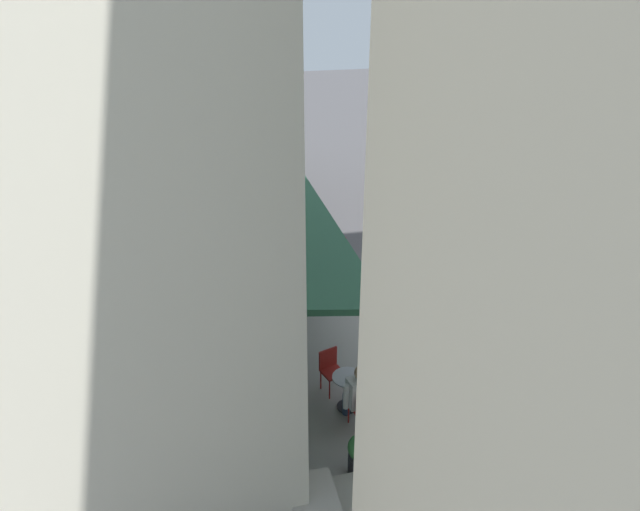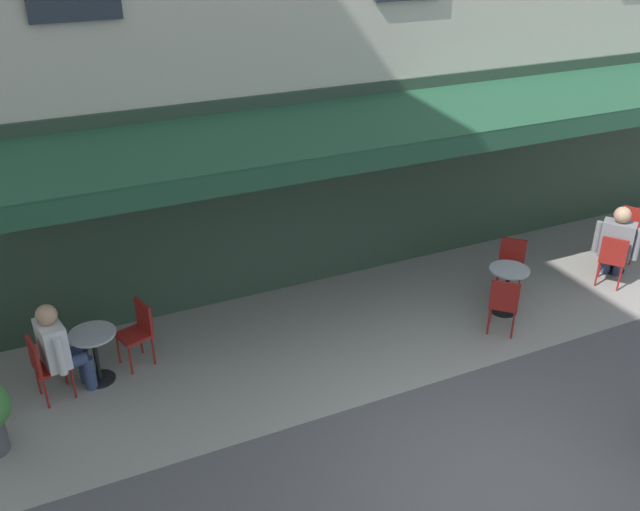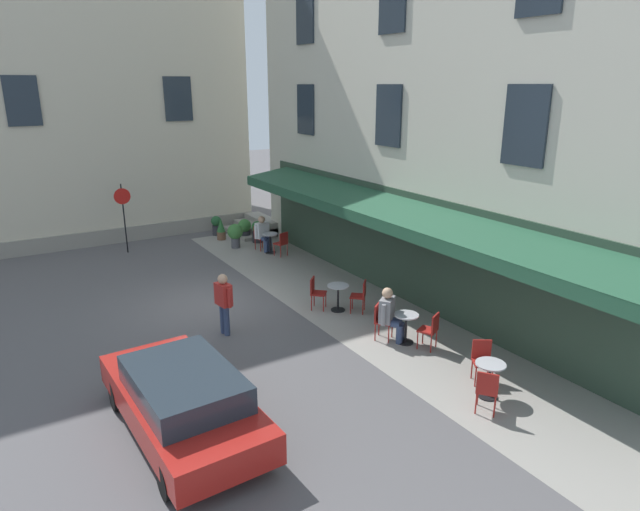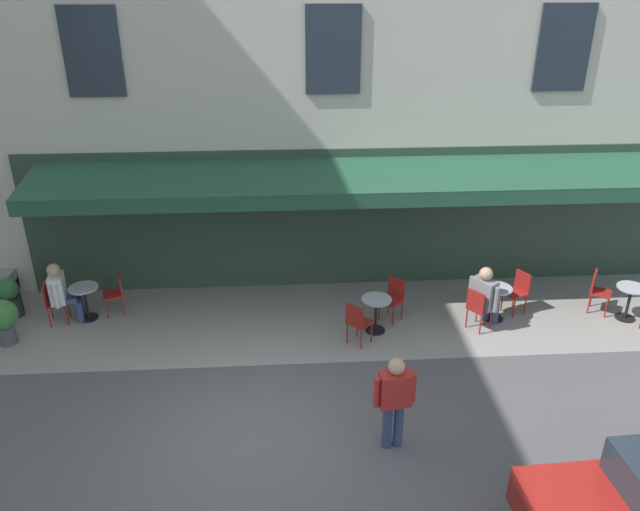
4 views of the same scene
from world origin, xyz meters
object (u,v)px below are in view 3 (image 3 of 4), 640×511
(cafe_chair_red_by_window, at_px, (381,318))
(potted_plant_entrance_right, at_px, (221,229))
(cafe_chair_red_corner_right, at_px, (487,388))
(potted_plant_under_sign, at_px, (235,234))
(potted_plant_entrance_left, at_px, (245,228))
(cafe_table_far_end, at_px, (490,375))
(potted_plant_mid_terrace, at_px, (257,231))
(cafe_chair_red_back_row, at_px, (260,236))
(cafe_chair_red_near_door, at_px, (282,242))
(cafe_table_near_entrance, at_px, (406,324))
(seated_patron_in_grey, at_px, (390,313))
(cafe_table_streetside, at_px, (338,294))
(cafe_table_mid_terrace, at_px, (270,240))
(cafe_chair_red_kerbside, at_px, (316,290))
(parked_car_red, at_px, (183,399))
(no_parking_sign, at_px, (123,206))
(walking_pedestrian_in_red, at_px, (224,299))
(seated_companion_in_white, at_px, (263,232))
(cafe_chair_red_under_awning, at_px, (482,357))
(cafe_chair_red_corner_left, at_px, (361,294))
(cafe_chair_red_facing_street, at_px, (431,328))
(potted_plant_by_steps, at_px, (216,225))

(cafe_chair_red_by_window, bearing_deg, potted_plant_entrance_right, -0.41)
(cafe_chair_red_corner_right, bearing_deg, potted_plant_under_sign, -1.71)
(cafe_chair_red_by_window, bearing_deg, potted_plant_entrance_left, -5.36)
(cafe_table_far_end, distance_m, potted_plant_mid_terrace, 12.90)
(cafe_chair_red_back_row, height_order, potted_plant_entrance_left, cafe_chair_red_back_row)
(cafe_chair_red_near_door, bearing_deg, cafe_table_near_entrance, 174.58)
(cafe_chair_red_near_door, relative_size, seated_patron_in_grey, 0.67)
(cafe_table_near_entrance, xyz_separation_m, cafe_table_streetside, (2.54, 0.30, 0.00))
(cafe_table_near_entrance, bearing_deg, potted_plant_entrance_right, 1.55)
(seated_patron_in_grey, bearing_deg, cafe_chair_red_back_row, -4.49)
(cafe_table_mid_terrace, xyz_separation_m, cafe_chair_red_kerbside, (-5.51, 1.32, 0.06))
(potted_plant_mid_terrace, bearing_deg, cafe_chair_red_by_window, 173.00)
(cafe_table_far_end, distance_m, parked_car_red, 5.96)
(no_parking_sign, xyz_separation_m, parked_car_red, (-12.09, 1.78, -1.08))
(walking_pedestrian_in_red, relative_size, potted_plant_entrance_right, 1.74)
(parked_car_red, bearing_deg, potted_plant_under_sign, -27.49)
(seated_companion_in_white, height_order, potted_plant_entrance_left, seated_companion_in_white)
(cafe_chair_red_by_window, relative_size, cafe_table_streetside, 1.21)
(cafe_chair_red_by_window, distance_m, no_parking_sign, 11.47)
(cafe_chair_red_back_row, distance_m, cafe_chair_red_under_awning, 11.34)
(cafe_chair_red_back_row, xyz_separation_m, cafe_chair_red_corner_right, (-12.25, 1.10, 0.00))
(seated_companion_in_white, relative_size, potted_plant_entrance_left, 1.66)
(cafe_table_far_end, relative_size, potted_plant_mid_terrace, 0.88)
(cafe_table_far_end, bearing_deg, no_parking_sign, 15.22)
(cafe_chair_red_corner_left, height_order, no_parking_sign, no_parking_sign)
(cafe_chair_red_kerbside, distance_m, cafe_chair_red_corner_left, 1.26)
(cafe_chair_red_by_window, xyz_separation_m, cafe_table_mid_terrace, (7.98, -0.94, -0.06))
(potted_plant_under_sign, bearing_deg, walking_pedestrian_in_red, 154.95)
(no_parking_sign, bearing_deg, cafe_chair_red_corner_left, -155.72)
(potted_plant_mid_terrace, bearing_deg, cafe_chair_red_under_awning, 177.17)
(cafe_table_mid_terrace, height_order, seated_companion_in_white, seated_companion_in_white)
(seated_patron_in_grey, bearing_deg, cafe_chair_red_facing_street, -149.44)
(seated_patron_in_grey, distance_m, potted_plant_under_sign, 9.47)
(cafe_chair_red_by_window, relative_size, cafe_chair_red_under_awning, 1.00)
(seated_patron_in_grey, height_order, potted_plant_by_steps, seated_patron_in_grey)
(seated_patron_in_grey, bearing_deg, cafe_chair_red_corner_right, 173.24)
(cafe_chair_red_by_window, bearing_deg, parked_car_red, 103.24)
(cafe_chair_red_back_row, bearing_deg, parked_car_red, 147.81)
(potted_plant_mid_terrace, relative_size, parked_car_red, 0.19)
(cafe_chair_red_corner_right, bearing_deg, cafe_chair_red_corner_left, -8.88)
(cafe_chair_red_facing_street, relative_size, cafe_chair_red_corner_right, 1.00)
(walking_pedestrian_in_red, bearing_deg, cafe_chair_red_back_row, -32.27)
(cafe_chair_red_kerbside, height_order, walking_pedestrian_in_red, walking_pedestrian_in_red)
(cafe_chair_red_facing_street, bearing_deg, potted_plant_entrance_right, 2.84)
(cafe_table_near_entrance, distance_m, potted_plant_by_steps, 11.95)
(cafe_chair_red_near_door, distance_m, cafe_table_streetside, 5.44)
(no_parking_sign, height_order, parked_car_red, no_parking_sign)
(cafe_table_streetside, xyz_separation_m, cafe_chair_red_kerbside, (0.43, 0.46, 0.06))
(potted_plant_mid_terrace, bearing_deg, cafe_table_streetside, 171.72)
(cafe_chair_red_by_window, relative_size, seated_companion_in_white, 0.68)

